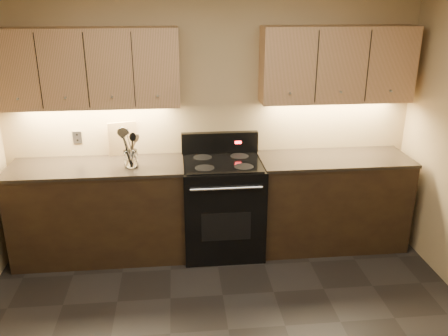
{
  "coord_description": "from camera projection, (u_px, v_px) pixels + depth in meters",
  "views": [
    {
      "loc": [
        -0.34,
        -2.52,
        2.43
      ],
      "look_at": [
        0.07,
        1.45,
        0.95
      ],
      "focal_mm": 38.0,
      "sensor_mm": 36.0,
      "label": 1
    }
  ],
  "objects": [
    {
      "name": "stove",
      "position": [
        223.0,
        205.0,
        4.64
      ],
      "size": [
        0.76,
        0.68,
        1.14
      ],
      "color": "black",
      "rests_on": "ground"
    },
    {
      "name": "wall_back",
      "position": [
        211.0,
        116.0,
        4.64
      ],
      "size": [
        4.0,
        0.04,
        2.6
      ],
      "primitive_type": "cube",
      "color": "tan",
      "rests_on": "ground"
    },
    {
      "name": "counter_right",
      "position": [
        331.0,
        201.0,
        4.76
      ],
      "size": [
        1.46,
        0.62,
        0.93
      ],
      "color": "black",
      "rests_on": "ground"
    },
    {
      "name": "utensil_crock",
      "position": [
        131.0,
        159.0,
        4.33
      ],
      "size": [
        0.15,
        0.15,
        0.16
      ],
      "color": "white",
      "rests_on": "counter_left"
    },
    {
      "name": "wooden_spoon",
      "position": [
        126.0,
        150.0,
        4.28
      ],
      "size": [
        0.16,
        0.08,
        0.31
      ],
      "primitive_type": null,
      "rotation": [
        -0.04,
        0.36,
        0.07
      ],
      "color": "tan",
      "rests_on": "utensil_crock"
    },
    {
      "name": "steel_spatula",
      "position": [
        134.0,
        146.0,
        4.3
      ],
      "size": [
        0.16,
        0.1,
        0.37
      ],
      "primitive_type": null,
      "rotation": [
        0.05,
        -0.19,
        -0.15
      ],
      "color": "silver",
      "rests_on": "utensil_crock"
    },
    {
      "name": "black_turner",
      "position": [
        130.0,
        149.0,
        4.26
      ],
      "size": [
        0.17,
        0.14,
        0.35
      ],
      "primitive_type": null,
      "rotation": [
        -0.19,
        -0.16,
        0.41
      ],
      "color": "black",
      "rests_on": "utensil_crock"
    },
    {
      "name": "upper_cab_left",
      "position": [
        89.0,
        68.0,
        4.22
      ],
      "size": [
        1.6,
        0.3,
        0.7
      ],
      "primitive_type": "cube",
      "color": "tan",
      "rests_on": "wall_back"
    },
    {
      "name": "cutting_board",
      "position": [
        122.0,
        139.0,
        4.6
      ],
      "size": [
        0.28,
        0.12,
        0.34
      ],
      "primitive_type": "cube",
      "rotation": [
        0.13,
        0.0,
        0.24
      ],
      "color": "tan",
      "rests_on": "counter_left"
    },
    {
      "name": "outlet_plate",
      "position": [
        77.0,
        137.0,
        4.57
      ],
      "size": [
        0.08,
        0.01,
        0.12
      ],
      "primitive_type": "cube",
      "color": "#B2B5BA",
      "rests_on": "wall_back"
    },
    {
      "name": "upper_cab_right",
      "position": [
        337.0,
        64.0,
        4.44
      ],
      "size": [
        1.44,
        0.3,
        0.7
      ],
      "primitive_type": "cube",
      "color": "tan",
      "rests_on": "wall_back"
    },
    {
      "name": "steel_skimmer",
      "position": [
        133.0,
        147.0,
        4.27
      ],
      "size": [
        0.19,
        0.12,
        0.37
      ],
      "primitive_type": null,
      "rotation": [
        0.03,
        -0.25,
        0.12
      ],
      "color": "silver",
      "rests_on": "utensil_crock"
    },
    {
      "name": "counter_left",
      "position": [
        100.0,
        211.0,
        4.54
      ],
      "size": [
        1.62,
        0.62,
        0.93
      ],
      "color": "black",
      "rests_on": "ground"
    },
    {
      "name": "black_spoon",
      "position": [
        130.0,
        148.0,
        4.31
      ],
      "size": [
        0.1,
        0.12,
        0.33
      ],
      "primitive_type": null,
      "rotation": [
        0.19,
        0.11,
        0.04
      ],
      "color": "black",
      "rests_on": "utensil_crock"
    }
  ]
}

